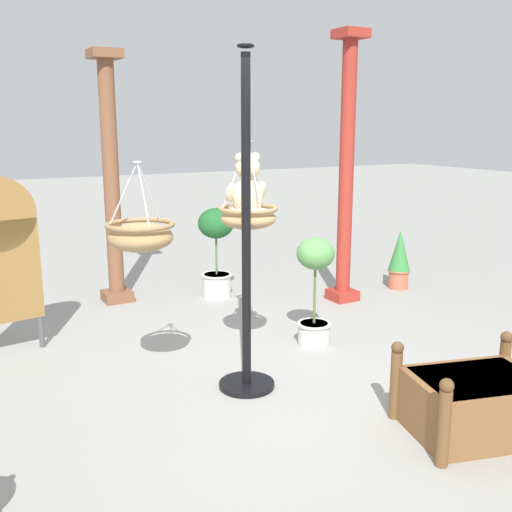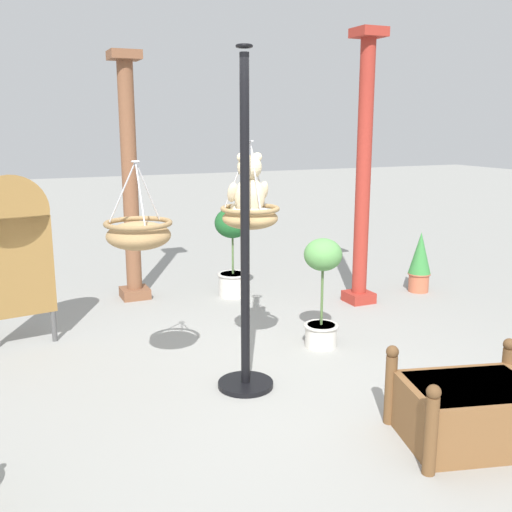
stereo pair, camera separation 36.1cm
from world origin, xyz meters
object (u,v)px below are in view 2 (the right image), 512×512
potted_plant_tall_leafy (420,262)px  display_sign_board (15,248)px  display_pole_central (245,287)px  hanging_basket_with_teddy (250,216)px  potted_plant_conical_shrub (233,246)px  hanging_basket_left_high (139,233)px  wooden_planter_box (472,410)px  greenhouse_pillar_left (363,176)px  greenhouse_pillar_right (130,184)px  teddy_bear (249,189)px  potted_plant_flowering_red (322,286)px

potted_plant_tall_leafy → display_sign_board: 4.65m
display_pole_central → display_sign_board: bearing=133.7°
hanging_basket_with_teddy → potted_plant_conical_shrub: bearing=71.9°
hanging_basket_with_teddy → hanging_basket_left_high: bearing=-173.0°
wooden_planter_box → greenhouse_pillar_left: bearing=69.8°
hanging_basket_with_teddy → display_sign_board: bearing=141.0°
greenhouse_pillar_right → display_sign_board: size_ratio=1.76×
hanging_basket_with_teddy → display_sign_board: size_ratio=0.43×
hanging_basket_with_teddy → greenhouse_pillar_right: (-0.40, 2.57, 0.04)m
potted_plant_tall_leafy → greenhouse_pillar_left: bearing=-175.1°
teddy_bear → potted_plant_conical_shrub: bearing=71.8°
greenhouse_pillar_right → potted_plant_tall_leafy: size_ratio=3.78×
potted_plant_flowering_red → potted_plant_conical_shrub: potted_plant_conical_shrub is taller
potted_plant_conical_shrub → display_sign_board: (-2.43, -0.78, 0.33)m
teddy_bear → display_sign_board: 2.27m
potted_plant_flowering_red → potted_plant_conical_shrub: bearing=94.0°
greenhouse_pillar_right → display_sign_board: (-1.32, -1.18, -0.42)m
display_pole_central → potted_plant_tall_leafy: (3.04, 1.67, -0.44)m
hanging_basket_with_teddy → potted_plant_flowering_red: size_ratio=0.67×
hanging_basket_left_high → potted_plant_conical_shrub: (1.63, 2.29, -0.66)m
display_pole_central → hanging_basket_with_teddy: (0.15, 0.25, 0.50)m
potted_plant_tall_leafy → potted_plant_conical_shrub: 2.32m
hanging_basket_left_high → display_sign_board: bearing=117.8°
greenhouse_pillar_left → potted_plant_flowering_red: size_ratio=2.96×
display_pole_central → wooden_planter_box: display_pole_central is taller
wooden_planter_box → potted_plant_conical_shrub: (-0.17, 3.79, 0.40)m
hanging_basket_with_teddy → wooden_planter_box: size_ratio=0.64×
display_pole_central → potted_plant_tall_leafy: size_ratio=3.45×
hanging_basket_left_high → potted_plant_flowering_red: size_ratio=0.62×
hanging_basket_left_high → display_pole_central: bearing=-10.0°
hanging_basket_with_teddy → greenhouse_pillar_left: bearing=34.4°
hanging_basket_left_high → wooden_planter_box: hanging_basket_left_high is taller
hanging_basket_left_high → potted_plant_flowering_red: hanging_basket_left_high is taller
greenhouse_pillar_right → potted_plant_flowering_red: 2.73m
potted_plant_flowering_red → display_sign_board: 2.81m
greenhouse_pillar_right → potted_plant_flowering_red: (1.24, -2.30, -0.79)m
hanging_basket_with_teddy → hanging_basket_left_high: size_ratio=1.09×
potted_plant_conical_shrub → teddy_bear: bearing=-108.2°
wooden_planter_box → potted_plant_conical_shrub: bearing=92.5°
greenhouse_pillar_left → greenhouse_pillar_right: greenhouse_pillar_left is taller
greenhouse_pillar_left → display_sign_board: bearing=179.2°
potted_plant_flowering_red → potted_plant_tall_leafy: (2.05, 1.14, -0.20)m
potted_plant_tall_leafy → display_sign_board: display_sign_board is taller
wooden_planter_box → potted_plant_conical_shrub: potted_plant_conical_shrub is taller
greenhouse_pillar_right → greenhouse_pillar_left: bearing=-27.6°
hanging_basket_left_high → display_sign_board: hanging_basket_left_high is taller
potted_plant_conical_shrub → wooden_planter_box: bearing=-87.5°
greenhouse_pillar_left → potted_plant_tall_leafy: bearing=4.9°
potted_plant_flowering_red → hanging_basket_left_high: bearing=-167.5°
wooden_planter_box → potted_plant_tall_leafy: potted_plant_tall_leafy is taller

